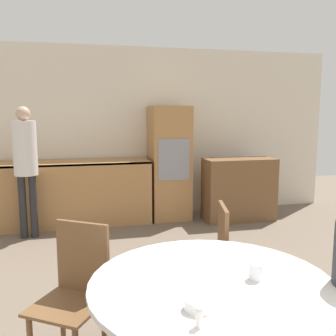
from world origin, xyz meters
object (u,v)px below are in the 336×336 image
sideboard (239,189)px  bowl_near (198,304)px  chair_far_left (76,287)px  person_standing (25,157)px  dining_table (211,316)px  chair_far_right (210,257)px  cup (256,271)px  oven_unit (169,163)px

sideboard → bowl_near: 4.08m
chair_far_left → bowl_near: 1.03m
chair_far_left → bowl_near: size_ratio=7.14×
chair_far_left → person_standing: 2.79m
dining_table → chair_far_right: 0.91m
dining_table → person_standing: size_ratio=0.76×
sideboard → dining_table: size_ratio=0.82×
chair_far_right → bowl_near: 1.23m
dining_table → cup: size_ratio=14.68×
oven_unit → bowl_near: bearing=-101.7°
dining_table → person_standing: (-1.32, 3.24, 0.52)m
bowl_near → dining_table: bearing=58.4°
oven_unit → dining_table: 3.81m
sideboard → cup: bearing=-112.7°
chair_far_right → bowl_near: bearing=-8.8°
sideboard → cup: size_ratio=12.07×
oven_unit → dining_table: (-0.67, -3.73, -0.31)m
chair_far_right → oven_unit: bearing=-173.7°
person_standing → bowl_near: bearing=-71.6°
chair_far_right → bowl_near: (-0.46, -1.11, 0.25)m
chair_far_right → person_standing: 2.94m
cup → dining_table: bearing=172.5°
chair_far_right → bowl_near: chair_far_right is taller
cup → person_standing: bearing=115.4°
oven_unit → person_standing: oven_unit is taller
oven_unit → bowl_near: (-0.83, -3.99, -0.09)m
chair_far_left → cup: bearing=0.6°
oven_unit → chair_far_left: (-1.37, -3.16, -0.34)m
oven_unit → chair_far_left: size_ratio=1.87×
oven_unit → chair_far_left: 3.46m
dining_table → chair_far_left: size_ratio=1.41×
sideboard → cup: 3.72m
oven_unit → chair_far_right: size_ratio=1.87×
oven_unit → chair_far_left: oven_unit is taller
sideboard → chair_far_right: (-1.36, -2.53, 0.04)m
dining_table → bowl_near: size_ratio=10.07×
sideboard → person_standing: person_standing is taller
oven_unit → sideboard: oven_unit is taller
oven_unit → chair_far_right: (-0.37, -2.88, -0.34)m
person_standing → chair_far_left: bearing=-77.0°
sideboard → chair_far_left: 3.67m
person_standing → cup: (1.55, -3.27, -0.28)m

